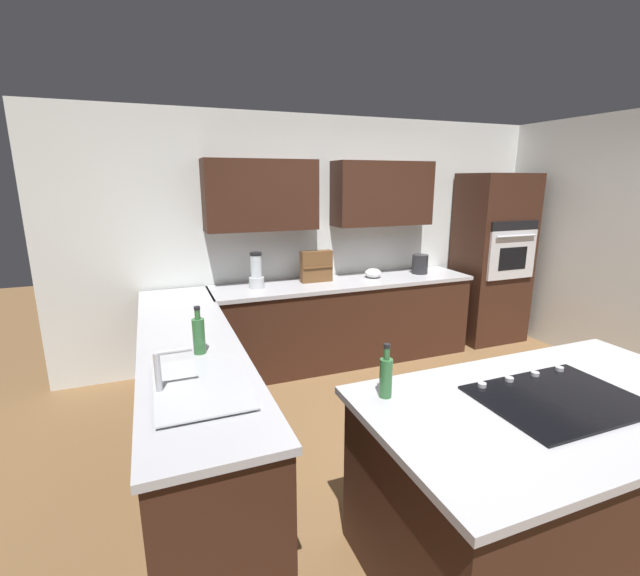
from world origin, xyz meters
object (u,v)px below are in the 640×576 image
object	(u,v)px
spice_rack	(316,266)
cooktop	(558,398)
dish_soap_bottle	(199,335)
sink_unit	(199,385)
mixing_bowl	(373,273)
wall_oven	(492,259)
kettle	(420,264)
blender	(256,273)
oil_bottle	(386,376)

from	to	relation	value
spice_rack	cooktop	bearing A→B (deg)	93.94
spice_rack	dish_soap_bottle	xyz separation A→B (m)	(1.37, 1.56, -0.04)
sink_unit	dish_soap_bottle	bearing A→B (deg)	-96.95
sink_unit	mixing_bowl	world-z (taller)	sink_unit
wall_oven	sink_unit	world-z (taller)	wall_oven
kettle	spice_rack	bearing A→B (deg)	-2.04
cooktop	wall_oven	bearing A→B (deg)	-127.05
blender	oil_bottle	world-z (taller)	blender
mixing_bowl	dish_soap_bottle	bearing A→B (deg)	36.90
cooktop	kettle	bearing A→B (deg)	-110.92
sink_unit	spice_rack	distance (m)	2.50
cooktop	oil_bottle	size ratio (longest dim) A/B	2.73
blender	spice_rack	world-z (taller)	blender
cooktop	spice_rack	bearing A→B (deg)	-86.06
mixing_bowl	dish_soap_bottle	xyz separation A→B (m)	(2.02, 1.52, 0.07)
mixing_bowl	oil_bottle	bearing A→B (deg)	63.16
dish_soap_bottle	mixing_bowl	bearing A→B (deg)	-143.10
blender	dish_soap_bottle	size ratio (longest dim) A/B	1.18
cooktop	dish_soap_bottle	distance (m)	2.00
wall_oven	oil_bottle	bearing A→B (deg)	40.16
wall_oven	spice_rack	world-z (taller)	wall_oven
dish_soap_bottle	oil_bottle	bearing A→B (deg)	131.08
cooktop	blender	distance (m)	2.89
sink_unit	kettle	size ratio (longest dim) A/B	3.21
blender	dish_soap_bottle	distance (m)	1.68
kettle	oil_bottle	world-z (taller)	oil_bottle
blender	kettle	world-z (taller)	blender
kettle	blender	bearing A→B (deg)	0.00
wall_oven	spice_rack	bearing A→B (deg)	-2.14
sink_unit	kettle	distance (m)	3.34
mixing_bowl	blender	bearing A→B (deg)	0.00
wall_oven	dish_soap_bottle	xyz separation A→B (m)	(3.62, 1.48, 0.01)
blender	dish_soap_bottle	bearing A→B (deg)	64.60
spice_rack	oil_bottle	size ratio (longest dim) A/B	1.20
sink_unit	dish_soap_bottle	world-z (taller)	dish_soap_bottle
dish_soap_bottle	oil_bottle	world-z (taller)	dish_soap_bottle
mixing_bowl	dish_soap_bottle	world-z (taller)	dish_soap_bottle
wall_oven	kettle	xyz separation A→B (m)	(1.00, -0.04, -0.00)
dish_soap_bottle	sink_unit	bearing A→B (deg)	83.05
cooktop	blender	world-z (taller)	blender
kettle	dish_soap_bottle	bearing A→B (deg)	30.07
kettle	oil_bottle	bearing A→B (deg)	53.01
wall_oven	oil_bottle	distance (m)	3.70
sink_unit	blender	world-z (taller)	blender
wall_oven	spice_rack	distance (m)	2.25
wall_oven	blender	size ratio (longest dim) A/B	5.67
blender	kettle	bearing A→B (deg)	180.00
oil_bottle	sink_unit	bearing A→B (deg)	-26.77
blender	kettle	xyz separation A→B (m)	(-1.90, 0.00, -0.04)
kettle	mixing_bowl	bearing A→B (deg)	0.00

